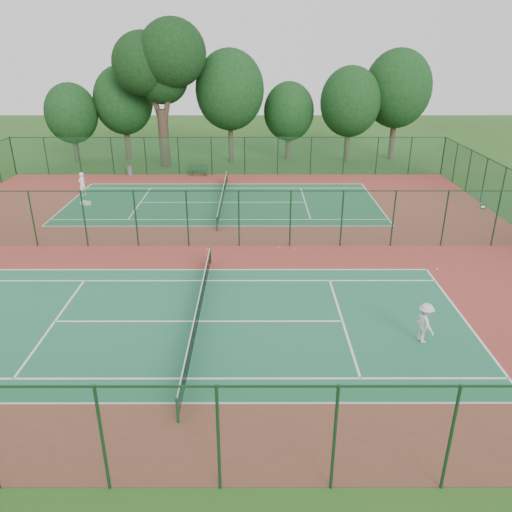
# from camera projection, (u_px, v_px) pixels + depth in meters

# --- Properties ---
(ground) EXTENTS (120.00, 120.00, 0.00)m
(ground) POSITION_uv_depth(u_px,v_px,m) (214.00, 246.00, 30.43)
(ground) COLOR #254F18
(ground) RESTS_ON ground
(red_pad) EXTENTS (40.00, 36.00, 0.01)m
(red_pad) POSITION_uv_depth(u_px,v_px,m) (214.00, 246.00, 30.43)
(red_pad) COLOR maroon
(red_pad) RESTS_ON ground
(court_near) EXTENTS (23.77, 10.97, 0.01)m
(court_near) POSITION_uv_depth(u_px,v_px,m) (199.00, 321.00, 22.15)
(court_near) COLOR #216847
(court_near) RESTS_ON red_pad
(court_far) EXTENTS (23.77, 10.97, 0.01)m
(court_far) POSITION_uv_depth(u_px,v_px,m) (223.00, 202.00, 38.70)
(court_far) COLOR #1D5E39
(court_far) RESTS_ON red_pad
(fence_north) EXTENTS (40.00, 0.09, 3.50)m
(fence_north) POSITION_uv_depth(u_px,v_px,m) (228.00, 156.00, 46.29)
(fence_north) COLOR #1A4E2B
(fence_north) RESTS_ON ground
(fence_south) EXTENTS (40.00, 0.09, 3.50)m
(fence_south) POSITION_uv_depth(u_px,v_px,m) (160.00, 439.00, 13.19)
(fence_south) COLOR #184827
(fence_south) RESTS_ON ground
(fence_divider) EXTENTS (40.00, 0.09, 3.50)m
(fence_divider) POSITION_uv_depth(u_px,v_px,m) (213.00, 219.00, 29.74)
(fence_divider) COLOR #194D2D
(fence_divider) RESTS_ON ground
(tennis_net_near) EXTENTS (0.10, 12.90, 0.97)m
(tennis_net_near) POSITION_uv_depth(u_px,v_px,m) (198.00, 311.00, 21.94)
(tennis_net_near) COLOR #153A20
(tennis_net_near) RESTS_ON ground
(tennis_net_far) EXTENTS (0.10, 12.90, 0.97)m
(tennis_net_far) POSITION_uv_depth(u_px,v_px,m) (223.00, 196.00, 38.49)
(tennis_net_far) COLOR #14371C
(tennis_net_far) RESTS_ON ground
(player_near) EXTENTS (0.97, 1.28, 1.75)m
(player_near) POSITION_uv_depth(u_px,v_px,m) (425.00, 323.00, 20.34)
(player_near) COLOR silver
(player_near) RESTS_ON court_near
(player_far) EXTENTS (0.69, 0.82, 1.92)m
(player_far) POSITION_uv_depth(u_px,v_px,m) (82.00, 184.00, 39.97)
(player_far) COLOR white
(player_far) RESTS_ON court_far
(trash_bin) EXTENTS (0.57, 0.57, 0.91)m
(trash_bin) POSITION_uv_depth(u_px,v_px,m) (130.00, 171.00, 46.42)
(trash_bin) COLOR slate
(trash_bin) RESTS_ON red_pad
(bench) EXTENTS (1.72, 0.50, 1.06)m
(bench) POSITION_uv_depth(u_px,v_px,m) (199.00, 170.00, 46.28)
(bench) COLOR #13381D
(bench) RESTS_ON red_pad
(kit_bag) EXTENTS (0.81, 0.48, 0.28)m
(kit_bag) POSITION_uv_depth(u_px,v_px,m) (86.00, 203.00, 38.08)
(kit_bag) COLOR silver
(kit_bag) RESTS_ON red_pad
(stray_ball_a) EXTENTS (0.07, 0.07, 0.07)m
(stray_ball_a) POSITION_uv_depth(u_px,v_px,m) (295.00, 249.00, 29.91)
(stray_ball_a) COLOR #D7E835
(stray_ball_a) RESTS_ON red_pad
(stray_ball_b) EXTENTS (0.08, 0.08, 0.08)m
(stray_ball_b) POSITION_uv_depth(u_px,v_px,m) (278.00, 247.00, 30.13)
(stray_ball_b) COLOR yellow
(stray_ball_b) RESTS_ON red_pad
(stray_ball_c) EXTENTS (0.07, 0.07, 0.07)m
(stray_ball_c) POSITION_uv_depth(u_px,v_px,m) (207.00, 249.00, 29.83)
(stray_ball_c) COLOR yellow
(stray_ball_c) RESTS_ON red_pad
(big_tree) EXTENTS (8.91, 6.52, 13.68)m
(big_tree) POSITION_uv_depth(u_px,v_px,m) (160.00, 63.00, 46.59)
(big_tree) COLOR #35271D
(big_tree) RESTS_ON ground
(evergreen_row) EXTENTS (39.00, 5.00, 12.00)m
(evergreen_row) POSITION_uv_depth(u_px,v_px,m) (236.00, 160.00, 52.73)
(evergreen_row) COLOR black
(evergreen_row) RESTS_ON ground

